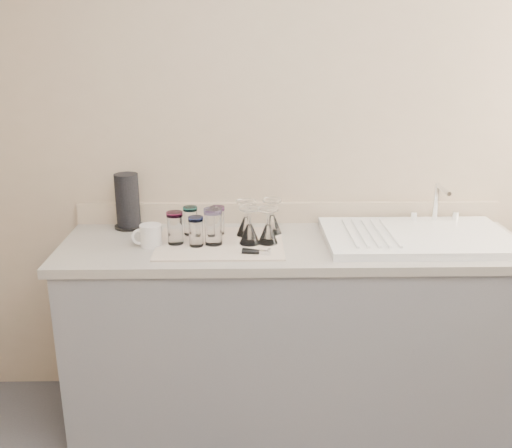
{
  "coord_description": "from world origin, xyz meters",
  "views": [
    {
      "loc": [
        -0.21,
        -1.18,
        1.76
      ],
      "look_at": [
        -0.17,
        1.15,
        1.0
      ],
      "focal_mm": 40.0,
      "sensor_mm": 36.0,
      "label": 1
    }
  ],
  "objects_px": {
    "tumbler_magenta": "(175,228)",
    "paper_towel_roll": "(128,202)",
    "goblet_back_left": "(246,224)",
    "goblet_front_right": "(268,231)",
    "tumbler_blue": "(196,231)",
    "white_mug": "(150,236)",
    "goblet_back_right": "(272,222)",
    "goblet_front_left": "(249,231)",
    "tumbler_lavender": "(213,226)",
    "can_opener": "(257,252)",
    "tumbler_purple": "(218,220)",
    "sink_unit": "(417,237)",
    "tumbler_cyan": "(191,220)"
  },
  "relations": [
    {
      "from": "tumbler_magenta",
      "to": "goblet_back_left",
      "type": "xyz_separation_m",
      "value": [
        0.31,
        0.11,
        -0.02
      ]
    },
    {
      "from": "goblet_front_left",
      "to": "tumbler_blue",
      "type": "bearing_deg",
      "value": -173.87
    },
    {
      "from": "tumbler_purple",
      "to": "goblet_back_right",
      "type": "height_order",
      "value": "goblet_back_right"
    },
    {
      "from": "tumbler_lavender",
      "to": "goblet_back_left",
      "type": "height_order",
      "value": "goblet_back_left"
    },
    {
      "from": "goblet_back_right",
      "to": "goblet_front_right",
      "type": "xyz_separation_m",
      "value": [
        -0.02,
        -0.14,
        -0.0
      ]
    },
    {
      "from": "tumbler_magenta",
      "to": "goblet_front_right",
      "type": "xyz_separation_m",
      "value": [
        0.4,
        -0.0,
        -0.02
      ]
    },
    {
      "from": "goblet_back_left",
      "to": "paper_towel_roll",
      "type": "xyz_separation_m",
      "value": [
        -0.56,
        0.14,
        0.07
      ]
    },
    {
      "from": "goblet_back_right",
      "to": "goblet_front_right",
      "type": "bearing_deg",
      "value": -99.95
    },
    {
      "from": "tumbler_magenta",
      "to": "tumbler_blue",
      "type": "xyz_separation_m",
      "value": [
        0.09,
        -0.03,
        -0.01
      ]
    },
    {
      "from": "tumbler_magenta",
      "to": "tumbler_blue",
      "type": "height_order",
      "value": "tumbler_magenta"
    },
    {
      "from": "tumbler_lavender",
      "to": "goblet_front_left",
      "type": "bearing_deg",
      "value": 1.77
    },
    {
      "from": "tumbler_magenta",
      "to": "paper_towel_roll",
      "type": "bearing_deg",
      "value": 134.98
    },
    {
      "from": "sink_unit",
      "to": "tumbler_blue",
      "type": "distance_m",
      "value": 0.98
    },
    {
      "from": "can_opener",
      "to": "goblet_back_right",
      "type": "bearing_deg",
      "value": 73.98
    },
    {
      "from": "goblet_front_left",
      "to": "paper_towel_roll",
      "type": "relative_size",
      "value": 0.62
    },
    {
      "from": "paper_towel_roll",
      "to": "can_opener",
      "type": "bearing_deg",
      "value": -32.44
    },
    {
      "from": "goblet_back_right",
      "to": "tumbler_lavender",
      "type": "bearing_deg",
      "value": -150.99
    },
    {
      "from": "goblet_front_right",
      "to": "tumbler_purple",
      "type": "bearing_deg",
      "value": 150.04
    },
    {
      "from": "tumbler_purple",
      "to": "tumbler_lavender",
      "type": "bearing_deg",
      "value": -95.27
    },
    {
      "from": "goblet_back_left",
      "to": "white_mug",
      "type": "distance_m",
      "value": 0.43
    },
    {
      "from": "tumbler_cyan",
      "to": "tumbler_purple",
      "type": "relative_size",
      "value": 1.01
    },
    {
      "from": "goblet_back_right",
      "to": "sink_unit",
      "type": "bearing_deg",
      "value": -8.66
    },
    {
      "from": "tumbler_cyan",
      "to": "can_opener",
      "type": "bearing_deg",
      "value": -40.7
    },
    {
      "from": "goblet_back_right",
      "to": "can_opener",
      "type": "distance_m",
      "value": 0.28
    },
    {
      "from": "sink_unit",
      "to": "can_opener",
      "type": "xyz_separation_m",
      "value": [
        -0.72,
        -0.17,
        -0.0
      ]
    },
    {
      "from": "sink_unit",
      "to": "goblet_back_right",
      "type": "xyz_separation_m",
      "value": [
        -0.65,
        0.1,
        0.04
      ]
    },
    {
      "from": "sink_unit",
      "to": "goblet_back_right",
      "type": "bearing_deg",
      "value": 171.34
    },
    {
      "from": "tumbler_magenta",
      "to": "goblet_back_right",
      "type": "relative_size",
      "value": 0.89
    },
    {
      "from": "tumbler_lavender",
      "to": "can_opener",
      "type": "height_order",
      "value": "tumbler_lavender"
    },
    {
      "from": "goblet_front_right",
      "to": "tumbler_blue",
      "type": "bearing_deg",
      "value": -174.77
    },
    {
      "from": "sink_unit",
      "to": "goblet_front_right",
      "type": "bearing_deg",
      "value": -176.74
    },
    {
      "from": "sink_unit",
      "to": "tumbler_purple",
      "type": "bearing_deg",
      "value": 174.16
    },
    {
      "from": "tumbler_purple",
      "to": "tumbler_magenta",
      "type": "relative_size",
      "value": 0.9
    },
    {
      "from": "goblet_back_left",
      "to": "goblet_front_right",
      "type": "distance_m",
      "value": 0.15
    },
    {
      "from": "sink_unit",
      "to": "tumbler_cyan",
      "type": "xyz_separation_m",
      "value": [
        -1.02,
        0.09,
        0.05
      ]
    },
    {
      "from": "goblet_front_right",
      "to": "can_opener",
      "type": "xyz_separation_m",
      "value": [
        -0.05,
        -0.13,
        -0.05
      ]
    },
    {
      "from": "tumbler_lavender",
      "to": "goblet_back_left",
      "type": "xyz_separation_m",
      "value": [
        0.14,
        0.12,
        -0.03
      ]
    },
    {
      "from": "tumbler_lavender",
      "to": "goblet_back_right",
      "type": "bearing_deg",
      "value": 29.01
    },
    {
      "from": "goblet_back_right",
      "to": "goblet_front_left",
      "type": "relative_size",
      "value": 0.99
    },
    {
      "from": "tumbler_purple",
      "to": "tumbler_blue",
      "type": "xyz_separation_m",
      "value": [
        -0.09,
        -0.16,
        0.0
      ]
    },
    {
      "from": "tumbler_blue",
      "to": "goblet_front_right",
      "type": "bearing_deg",
      "value": 5.23
    },
    {
      "from": "goblet_front_right",
      "to": "tumbler_magenta",
      "type": "bearing_deg",
      "value": 179.8
    },
    {
      "from": "tumbler_blue",
      "to": "can_opener",
      "type": "height_order",
      "value": "tumbler_blue"
    },
    {
      "from": "tumbler_blue",
      "to": "can_opener",
      "type": "xyz_separation_m",
      "value": [
        0.26,
        -0.1,
        -0.06
      ]
    },
    {
      "from": "tumbler_blue",
      "to": "white_mug",
      "type": "relative_size",
      "value": 0.92
    },
    {
      "from": "paper_towel_roll",
      "to": "goblet_back_left",
      "type": "bearing_deg",
      "value": -14.32
    },
    {
      "from": "goblet_front_right",
      "to": "tumbler_lavender",
      "type": "bearing_deg",
      "value": -177.93
    },
    {
      "from": "goblet_back_left",
      "to": "can_opener",
      "type": "bearing_deg",
      "value": -80.0
    },
    {
      "from": "paper_towel_roll",
      "to": "goblet_front_right",
      "type": "bearing_deg",
      "value": -21.11
    },
    {
      "from": "goblet_front_right",
      "to": "paper_towel_roll",
      "type": "bearing_deg",
      "value": 158.89
    }
  ]
}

